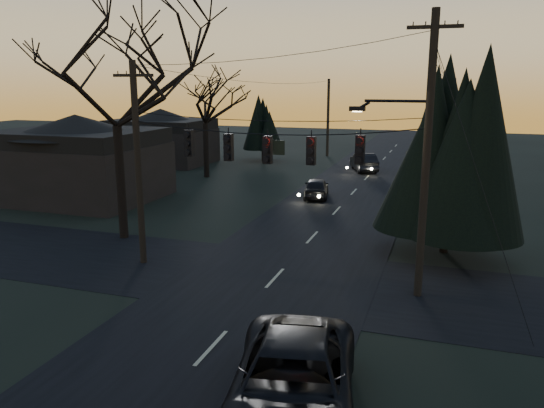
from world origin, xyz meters
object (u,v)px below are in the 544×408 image
(bare_tree_left, at_px, (114,79))
(sedan_oncoming_b, at_px, (364,162))
(utility_pole_right, at_px, (417,296))
(evergreen_right, at_px, (451,153))
(utility_pole_left, at_px, (144,263))
(utility_pole_far_r, at_px, (438,174))
(sedan_oncoming_a, at_px, (316,188))
(suv_near, at_px, (293,385))
(utility_pole_far_l, at_px, (327,156))

(bare_tree_left, relative_size, sedan_oncoming_b, 2.34)
(utility_pole_right, height_order, evergreen_right, evergreen_right)
(utility_pole_left, distance_m, utility_pole_far_r, 30.27)
(utility_pole_left, xyz_separation_m, sedan_oncoming_a, (3.90, 15.33, 0.67))
(utility_pole_right, distance_m, sedan_oncoming_b, 28.20)
(utility_pole_far_r, height_order, suv_near, utility_pole_far_r)
(bare_tree_left, bearing_deg, sedan_oncoming_a, 60.77)
(suv_near, distance_m, sedan_oncoming_a, 24.36)
(sedan_oncoming_b, bearing_deg, utility_pole_far_l, -79.56)
(utility_pole_left, relative_size, evergreen_right, 1.07)
(utility_pole_far_r, bearing_deg, utility_pole_far_l, 145.18)
(utility_pole_far_r, xyz_separation_m, utility_pole_far_l, (-11.50, 8.00, 0.00))
(utility_pole_right, relative_size, bare_tree_left, 0.90)
(bare_tree_left, relative_size, suv_near, 1.79)
(utility_pole_far_l, distance_m, bare_tree_left, 34.03)
(bare_tree_left, bearing_deg, utility_pole_right, -11.74)
(utility_pole_right, bearing_deg, suv_near, -105.23)
(sedan_oncoming_a, height_order, sedan_oncoming_b, sedan_oncoming_b)
(utility_pole_right, relative_size, sedan_oncoming_a, 2.55)
(utility_pole_right, height_order, utility_pole_far_r, utility_pole_right)
(utility_pole_right, height_order, utility_pole_far_l, utility_pole_right)
(utility_pole_right, relative_size, suv_near, 1.60)
(utility_pole_right, xyz_separation_m, bare_tree_left, (-14.49, 3.01, 7.80))
(utility_pole_far_l, bearing_deg, utility_pole_right, -72.28)
(utility_pole_far_l, xyz_separation_m, sedan_oncoming_b, (5.20, -8.52, 0.78))
(utility_pole_left, height_order, suv_near, utility_pole_left)
(evergreen_right, bearing_deg, utility_pole_far_r, 92.08)
(utility_pole_far_r, relative_size, sedan_oncoming_b, 1.79)
(sedan_oncoming_a, bearing_deg, evergreen_right, 120.24)
(bare_tree_left, distance_m, sedan_oncoming_a, 15.81)
(utility_pole_left, relative_size, sedan_oncoming_a, 2.16)
(sedan_oncoming_b, bearing_deg, evergreen_right, 87.09)
(bare_tree_left, bearing_deg, evergreen_right, 9.75)
(bare_tree_left, xyz_separation_m, suv_near, (12.19, -11.46, -6.94))
(utility_pole_right, distance_m, sedan_oncoming_a, 17.12)
(sedan_oncoming_a, bearing_deg, utility_pole_far_r, -131.66)
(suv_near, xyz_separation_m, sedan_oncoming_a, (-5.30, 23.77, -0.20))
(utility_pole_far_r, xyz_separation_m, suv_near, (-2.30, -36.45, 0.87))
(bare_tree_left, xyz_separation_m, evergreen_right, (15.30, 2.63, -3.23))
(utility_pole_far_r, distance_m, bare_tree_left, 29.92)
(utility_pole_far_r, height_order, bare_tree_left, bare_tree_left)
(utility_pole_far_l, distance_m, sedan_oncoming_b, 10.01)
(utility_pole_right, bearing_deg, evergreen_right, 81.80)
(utility_pole_far_r, xyz_separation_m, sedan_oncoming_b, (-6.30, -0.52, 0.78))
(evergreen_right, bearing_deg, utility_pole_right, -98.20)
(sedan_oncoming_a, bearing_deg, utility_pole_left, 64.99)
(evergreen_right, xyz_separation_m, suv_near, (-3.11, -14.09, -3.71))
(suv_near, bearing_deg, utility_pole_far_l, 90.63)
(bare_tree_left, distance_m, suv_near, 18.11)
(evergreen_right, relative_size, sedan_oncoming_b, 1.67)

